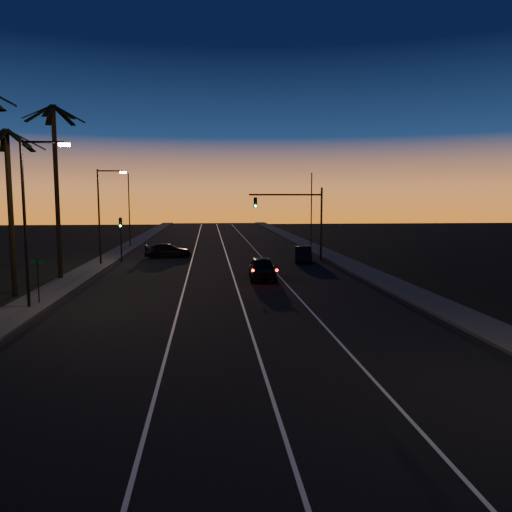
{
  "coord_description": "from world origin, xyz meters",
  "views": [
    {
      "loc": [
        -1.33,
        -7.34,
        5.92
      ],
      "look_at": [
        1.28,
        20.2,
        2.73
      ],
      "focal_mm": 35.0,
      "sensor_mm": 36.0,
      "label": 1
    }
  ],
  "objects": [
    {
      "name": "signal_post",
      "position": [
        -9.5,
        39.98,
        2.89
      ],
      "size": [
        0.28,
        0.37,
        4.2
      ],
      "color": "black",
      "rests_on": "ground"
    },
    {
      "name": "lane_stripe_right",
      "position": [
        4.0,
        30.0,
        0.02
      ],
      "size": [
        0.12,
        160.0,
        0.01
      ],
      "primitive_type": "cube",
      "color": "silver",
      "rests_on": "road"
    },
    {
      "name": "far_pole_right",
      "position": [
        11.0,
        52.0,
        4.5
      ],
      "size": [
        0.14,
        0.14,
        9.0
      ],
      "primitive_type": "cylinder",
      "color": "black",
      "rests_on": "ground"
    },
    {
      "name": "signal_mast",
      "position": [
        7.14,
        39.99,
        4.78
      ],
      "size": [
        7.1,
        0.41,
        7.0
      ],
      "color": "black",
      "rests_on": "ground"
    },
    {
      "name": "road",
      "position": [
        0.0,
        30.0,
        0.01
      ],
      "size": [
        20.0,
        170.0,
        0.01
      ],
      "primitive_type": "cube",
      "color": "black",
      "rests_on": "ground"
    },
    {
      "name": "lead_car",
      "position": [
        2.56,
        28.77,
        0.82
      ],
      "size": [
        2.13,
        5.4,
        1.63
      ],
      "color": "black",
      "rests_on": "road"
    },
    {
      "name": "lane_stripe_mid",
      "position": [
        0.5,
        30.0,
        0.02
      ],
      "size": [
        0.12,
        160.0,
        0.01
      ],
      "primitive_type": "cube",
      "color": "silver",
      "rests_on": "road"
    },
    {
      "name": "palm_mid",
      "position": [
        -13.2,
        24.0,
        6.25
      ],
      "size": [
        4.25,
        4.16,
        10.03
      ],
      "color": "black",
      "rests_on": "ground"
    },
    {
      "name": "cross_car",
      "position": [
        -5.5,
        43.29,
        0.72
      ],
      "size": [
        5.18,
        2.99,
        1.41
      ],
      "color": "black",
      "rests_on": "road"
    },
    {
      "name": "streetlight_left_far",
      "position": [
        -10.69,
        38.0,
        5.06
      ],
      "size": [
        2.55,
        0.26,
        8.5
      ],
      "color": "black",
      "rests_on": "ground"
    },
    {
      "name": "street_sign",
      "position": [
        -10.8,
        21.0,
        1.66
      ],
      "size": [
        0.7,
        0.06,
        2.6
      ],
      "color": "black",
      "rests_on": "ground"
    },
    {
      "name": "sidewalk_left",
      "position": [
        -11.2,
        30.0,
        0.08
      ],
      "size": [
        2.4,
        170.0,
        0.16
      ],
      "primitive_type": "cube",
      "color": "#3D3D3A",
      "rests_on": "ground"
    },
    {
      "name": "sidewalk_right",
      "position": [
        11.2,
        30.0,
        0.08
      ],
      "size": [
        2.4,
        170.0,
        0.16
      ],
      "primitive_type": "cube",
      "color": "#3D3D3A",
      "rests_on": "ground"
    },
    {
      "name": "right_car",
      "position": [
        7.47,
        38.51,
        0.74
      ],
      "size": [
        2.25,
        4.62,
        1.46
      ],
      "color": "black",
      "rests_on": "road"
    },
    {
      "name": "far_pole_left",
      "position": [
        -11.0,
        55.0,
        4.5
      ],
      "size": [
        0.14,
        0.14,
        9.0
      ],
      "primitive_type": "cylinder",
      "color": "black",
      "rests_on": "ground"
    },
    {
      "name": "lane_stripe_left",
      "position": [
        -3.0,
        30.0,
        0.02
      ],
      "size": [
        0.12,
        160.0,
        0.01
      ],
      "primitive_type": "cube",
      "color": "silver",
      "rests_on": "road"
    },
    {
      "name": "palm_far",
      "position": [
        -12.2,
        30.0,
        7.61
      ],
      "size": [
        4.25,
        4.16,
        12.53
      ],
      "color": "black",
      "rests_on": "ground"
    },
    {
      "name": "streetlight_left_near",
      "position": [
        -10.7,
        20.0,
        5.32
      ],
      "size": [
        2.55,
        0.26,
        9.0
      ],
      "color": "black",
      "rests_on": "ground"
    }
  ]
}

